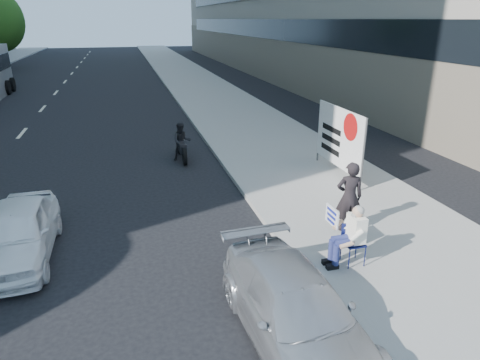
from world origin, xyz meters
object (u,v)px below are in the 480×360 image
object	(u,v)px
seated_protester	(349,232)
pedestrian_woman	(349,197)
parked_sedan	(295,310)
protest_banner	(339,137)
motorcycle	(182,143)
white_sedan_near	(17,232)

from	to	relation	value
seated_protester	pedestrian_woman	size ratio (longest dim) A/B	0.76
pedestrian_woman	parked_sedan	distance (m)	4.05
pedestrian_woman	protest_banner	size ratio (longest dim) A/B	0.56
parked_sedan	motorcycle	bearing A→B (deg)	89.32
protest_banner	motorcycle	size ratio (longest dim) A/B	1.50
seated_protester	motorcycle	size ratio (longest dim) A/B	0.64
parked_sedan	motorcycle	xyz separation A→B (m)	(-0.45, 10.09, 0.05)
motorcycle	seated_protester	bearing A→B (deg)	-73.02
protest_banner	white_sedan_near	bearing A→B (deg)	-162.98
seated_protester	pedestrian_woman	bearing A→B (deg)	61.97
pedestrian_woman	protest_banner	distance (m)	4.04
white_sedan_near	motorcycle	xyz separation A→B (m)	(4.41, 6.09, 0.02)
pedestrian_woman	motorcycle	world-z (taller)	pedestrian_woman
protest_banner	parked_sedan	xyz separation A→B (m)	(-4.19, -6.77, -0.82)
seated_protester	motorcycle	xyz separation A→B (m)	(-2.30, 8.39, -0.24)
parked_sedan	seated_protester	bearing A→B (deg)	39.31
seated_protester	motorcycle	distance (m)	8.70
protest_banner	motorcycle	bearing A→B (deg)	144.44
seated_protester	parked_sedan	size ratio (longest dim) A/B	0.33
seated_protester	parked_sedan	distance (m)	2.53
seated_protester	motorcycle	bearing A→B (deg)	105.34
pedestrian_woman	protest_banner	xyz separation A→B (m)	(1.60, 3.69, 0.39)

